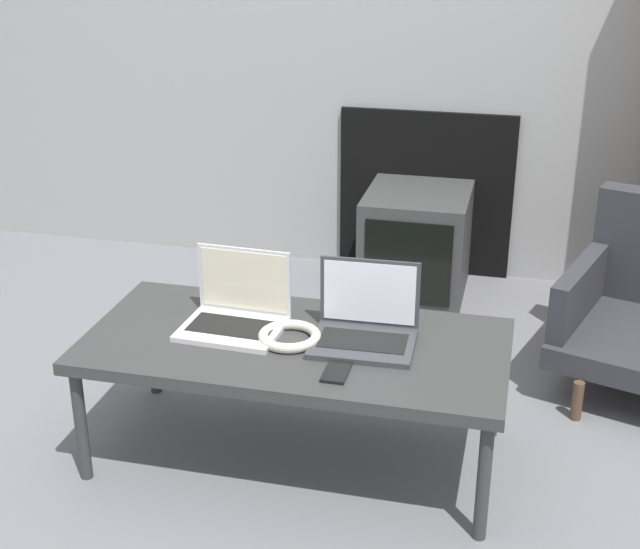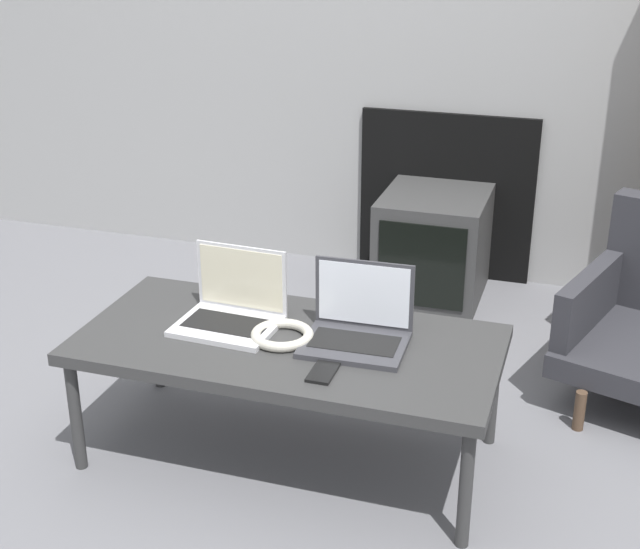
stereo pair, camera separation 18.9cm
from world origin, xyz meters
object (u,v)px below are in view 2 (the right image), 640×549
at_px(laptop_right, 358,326).
at_px(laptop_left, 232,308).
at_px(headphones, 282,335).
at_px(phone, 324,370).
at_px(tv, 433,245).

bearing_deg(laptop_right, laptop_left, 178.05).
height_order(headphones, phone, headphones).
bearing_deg(phone, tv, 89.36).
distance_m(headphones, phone, 0.22).
bearing_deg(headphones, tv, 81.84).
bearing_deg(laptop_left, laptop_right, 2.69).
bearing_deg(laptop_left, headphones, -15.47).
xyz_separation_m(laptop_right, tv, (-0.02, 1.26, -0.22)).
bearing_deg(tv, phone, -90.64).
xyz_separation_m(headphones, tv, (0.19, 1.32, -0.18)).
relative_size(headphones, phone, 1.31).
relative_size(laptop_right, phone, 2.15).
distance_m(laptop_right, tv, 1.28).
bearing_deg(headphones, phone, -39.77).
xyz_separation_m(laptop_left, phone, (0.35, -0.20, -0.04)).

